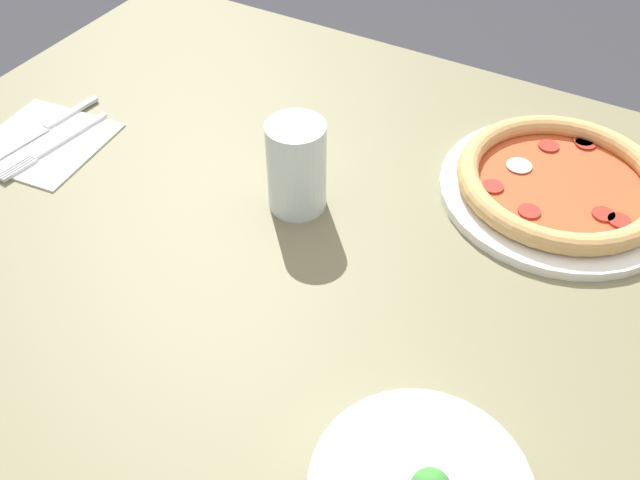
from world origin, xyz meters
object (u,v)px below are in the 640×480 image
pizza (560,184)px  fork (57,144)px  knife (38,132)px  glass (297,166)px

pizza → fork: bearing=20.9°
knife → pizza: bearing=115.2°
fork → glass: bearing=106.4°
pizza → knife: size_ratio=1.29×
glass → fork: bearing=10.2°
pizza → fork: 0.64m
pizza → glass: glass is taller
pizza → fork: (0.60, 0.23, -0.01)m
pizza → knife: 0.68m
glass → pizza: bearing=-147.7°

